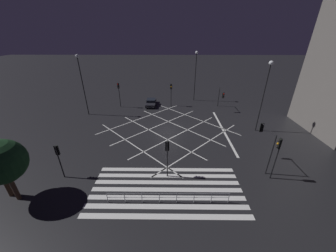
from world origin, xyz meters
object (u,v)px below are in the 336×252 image
at_px(street_lamp_east, 196,66).
at_px(waiting_car, 151,102).
at_px(traffic_light_se_main, 277,151).
at_px(traffic_light_se_cross, 266,138).
at_px(traffic_light_median_north, 171,90).
at_px(street_tree_far, 1,162).
at_px(traffic_light_median_south, 167,152).
at_px(traffic_light_nw_cross, 119,90).
at_px(traffic_light_sw_cross, 58,155).
at_px(traffic_light_ne_cross, 221,95).
at_px(street_lamp_far, 81,76).
at_px(street_lamp_west, 266,84).

bearing_deg(street_lamp_east, waiting_car, -160.27).
bearing_deg(traffic_light_se_main, traffic_light_se_cross, -88.55).
height_order(traffic_light_median_north, street_tree_far, street_tree_far).
distance_m(traffic_light_median_south, street_lamp_east, 23.54).
xyz_separation_m(traffic_light_se_main, traffic_light_median_north, (-9.28, 19.55, -0.12)).
height_order(traffic_light_se_main, traffic_light_nw_cross, traffic_light_nw_cross).
xyz_separation_m(traffic_light_se_main, traffic_light_sw_cross, (-19.60, 0.04, -0.60)).
distance_m(traffic_light_median_south, traffic_light_nw_cross, 20.59).
relative_size(traffic_light_sw_cross, traffic_light_ne_cross, 0.99).
bearing_deg(traffic_light_median_north, street_lamp_far, -73.07).
xyz_separation_m(traffic_light_ne_cross, waiting_car, (-12.58, 2.04, -2.07)).
distance_m(traffic_light_nw_cross, traffic_light_ne_cross, 18.21).
bearing_deg(traffic_light_sw_cross, waiting_car, -18.25).
height_order(traffic_light_median_north, traffic_light_nw_cross, traffic_light_nw_cross).
xyz_separation_m(traffic_light_median_south, traffic_light_sw_cross, (-9.88, -0.24, -0.25)).
bearing_deg(traffic_light_se_main, street_lamp_west, -105.20).
relative_size(traffic_light_median_south, street_lamp_west, 0.41).
height_order(traffic_light_median_north, street_lamp_east, street_lamp_east).
distance_m(traffic_light_ne_cross, street_lamp_east, 7.75).
bearing_deg(waiting_car, traffic_light_sw_cross, -18.25).
bearing_deg(waiting_car, street_lamp_west, 57.21).
xyz_separation_m(traffic_light_sw_cross, traffic_light_ne_cross, (19.11, 17.78, 0.13)).
height_order(traffic_light_se_cross, traffic_light_median_north, traffic_light_se_cross).
distance_m(traffic_light_median_south, street_lamp_west, 16.05).
height_order(traffic_light_se_cross, street_lamp_west, street_lamp_west).
distance_m(traffic_light_median_south, traffic_light_sw_cross, 9.89).
bearing_deg(traffic_light_median_north, traffic_light_nw_cross, -85.57).
bearing_deg(street_lamp_west, traffic_light_ne_cross, 111.16).
distance_m(traffic_light_median_north, street_lamp_west, 15.88).
height_order(traffic_light_se_cross, traffic_light_sw_cross, traffic_light_se_cross).
bearing_deg(street_lamp_far, street_tree_far, -86.27).
distance_m(traffic_light_se_main, traffic_light_nw_cross, 26.50).
bearing_deg(traffic_light_median_south, traffic_light_se_cross, -79.04).
bearing_deg(traffic_light_nw_cross, waiting_car, 100.50).
bearing_deg(traffic_light_median_south, traffic_light_ne_cross, -27.75).
bearing_deg(traffic_light_ne_cross, traffic_light_se_cross, 1.56).
height_order(traffic_light_nw_cross, traffic_light_ne_cross, traffic_light_nw_cross).
bearing_deg(traffic_light_sw_cross, traffic_light_median_north, -27.88).
xyz_separation_m(traffic_light_nw_cross, traffic_light_sw_cross, (-0.94, -18.78, -0.69)).
bearing_deg(traffic_light_ne_cross, street_lamp_far, -83.67).
bearing_deg(traffic_light_median_south, traffic_light_median_north, -1.30).
xyz_separation_m(traffic_light_nw_cross, street_lamp_far, (-4.59, -3.53, 3.18)).
xyz_separation_m(street_lamp_east, waiting_car, (-8.46, -3.03, -6.23)).
relative_size(traffic_light_se_cross, traffic_light_sw_cross, 1.23).
relative_size(traffic_light_se_main, street_tree_far, 0.79).
bearing_deg(traffic_light_median_south, traffic_light_se_main, -91.64).
xyz_separation_m(traffic_light_median_north, traffic_light_sw_cross, (-10.32, -19.51, -0.48)).
bearing_deg(traffic_light_se_cross, waiting_car, 36.29).
bearing_deg(traffic_light_ne_cross, street_tree_far, -46.48).
xyz_separation_m(traffic_light_median_south, street_tree_far, (-12.36, -2.96, 1.03)).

